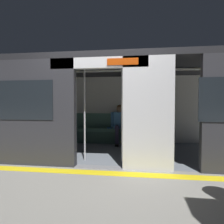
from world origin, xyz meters
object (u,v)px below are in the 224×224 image
bench_seat (115,132)px  handbag (131,126)px  book (110,128)px  grab_pole_far (122,113)px  person_seated (120,122)px  train_car (107,93)px  grab_pole_door (85,113)px

bench_seat → handbag: (-0.49, -0.08, 0.19)m
book → grab_pole_far: grab_pole_far is taller
bench_seat → person_seated: (-0.15, 0.05, 0.33)m
person_seated → train_car: bearing=79.2°
handbag → book: 0.67m
bench_seat → book: book is taller
train_car → handbag: (-0.54, -1.21, -0.93)m
book → grab_pole_door: (0.22, 2.00, 0.56)m
handbag → book: size_ratio=1.18×
train_car → grab_pole_door: train_car is taller
train_car → person_seated: (-0.21, -1.07, -0.79)m
handbag → grab_pole_far: grab_pole_far is taller
bench_seat → book: (0.18, -0.03, 0.12)m
grab_pole_door → handbag: bearing=-113.4°
bench_seat → grab_pole_door: size_ratio=1.49×
person_seated → grab_pole_door: size_ratio=0.58×
bench_seat → grab_pole_door: (0.40, 1.97, 0.68)m
grab_pole_far → person_seated: bearing=-82.7°
train_car → grab_pole_far: (-0.45, 0.83, -0.44)m
person_seated → bench_seat: bearing=-19.0°
book → grab_pole_far: size_ratio=0.11×
bench_seat → person_seated: person_seated is taller
grab_pole_door → book: bearing=-96.2°
person_seated → book: person_seated is taller
grab_pole_door → grab_pole_far: same height
book → grab_pole_door: 2.09m
handbag → book: (0.67, 0.05, -0.07)m
train_car → person_seated: bearing=-100.8°
bench_seat → book: bearing=-9.7°
grab_pole_far → grab_pole_door: bearing=1.1°
grab_pole_door → person_seated: bearing=-105.9°
person_seated → grab_pole_far: bearing=97.3°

